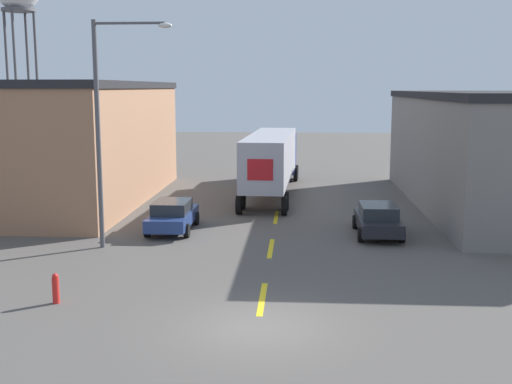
{
  "coord_description": "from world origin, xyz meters",
  "views": [
    {
      "loc": [
        1.09,
        -17.35,
        6.74
      ],
      "look_at": [
        -0.85,
        12.47,
        1.86
      ],
      "focal_mm": 45.0,
      "sensor_mm": 36.0,
      "label": 1
    }
  ],
  "objects": [
    {
      "name": "road_centerline",
      "position": [
        0.0,
        9.07,
        0.0
      ],
      "size": [
        0.2,
        16.44,
        0.01
      ],
      "color": "yellow",
      "rests_on": "ground_plane"
    },
    {
      "name": "street_lamp",
      "position": [
        -6.82,
        8.78,
        5.47
      ],
      "size": [
        3.29,
        0.32,
        9.45
      ],
      "color": "#4C4C51",
      "rests_on": "ground_plane"
    },
    {
      "name": "parked_car_left_far",
      "position": [
        -4.8,
        12.13,
        0.76
      ],
      "size": [
        2.04,
        4.46,
        1.46
      ],
      "color": "navy",
      "rests_on": "ground_plane"
    },
    {
      "name": "warehouse_left",
      "position": [
        -14.65,
        20.03,
        3.55
      ],
      "size": [
        13.68,
        19.23,
        7.08
      ],
      "color": "#9E7051",
      "rests_on": "ground_plane"
    },
    {
      "name": "parked_car_right_mid",
      "position": [
        4.8,
        11.8,
        0.76
      ],
      "size": [
        2.04,
        4.46,
        1.46
      ],
      "color": "black",
      "rests_on": "ground_plane"
    },
    {
      "name": "semi_truck",
      "position": [
        -0.5,
        23.17,
        2.38
      ],
      "size": [
        3.36,
        15.79,
        3.92
      ],
      "rotation": [
        0.0,
        0.0,
        -0.04
      ],
      "color": "navy",
      "rests_on": "ground_plane"
    },
    {
      "name": "warehouse_right",
      "position": [
        12.14,
        19.48,
        3.26
      ],
      "size": [
        8.65,
        21.64,
        6.51
      ],
      "color": "slate",
      "rests_on": "ground_plane"
    },
    {
      "name": "fire_hydrant",
      "position": [
        -6.48,
        1.63,
        0.48
      ],
      "size": [
        0.22,
        0.22,
        0.97
      ],
      "color": "red",
      "rests_on": "ground_plane"
    },
    {
      "name": "ground_plane",
      "position": [
        0.0,
        0.0,
        0.0
      ],
      "size": [
        160.0,
        160.0,
        0.0
      ],
      "primitive_type": "plane",
      "color": "#56514C"
    }
  ]
}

